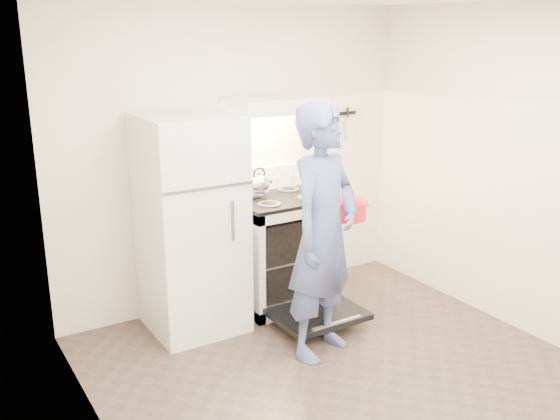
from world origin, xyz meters
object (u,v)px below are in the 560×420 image
object	(u,v)px
dutch_oven	(348,210)
stove_body	(279,252)
person	(323,233)
refrigerator	(191,225)
tea_kettle	(259,183)

from	to	relation	value
dutch_oven	stove_body	bearing A→B (deg)	106.18
person	dutch_oven	distance (m)	0.44
refrigerator	stove_body	distance (m)	0.90
stove_body	tea_kettle	distance (m)	0.64
refrigerator	tea_kettle	world-z (taller)	refrigerator
refrigerator	stove_body	size ratio (longest dim) A/B	1.85
refrigerator	person	xyz separation A→B (m)	(0.63, -0.87, 0.07)
dutch_oven	person	bearing A→B (deg)	-150.31
stove_body	person	size ratio (longest dim) A/B	0.50
person	stove_body	bearing A→B (deg)	56.25
person	dutch_oven	world-z (taller)	person
stove_body	dutch_oven	distance (m)	0.88
person	refrigerator	bearing A→B (deg)	103.53
stove_body	person	xyz separation A→B (m)	(-0.18, -0.90, 0.46)
stove_body	tea_kettle	xyz separation A→B (m)	(-0.14, 0.08, 0.62)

